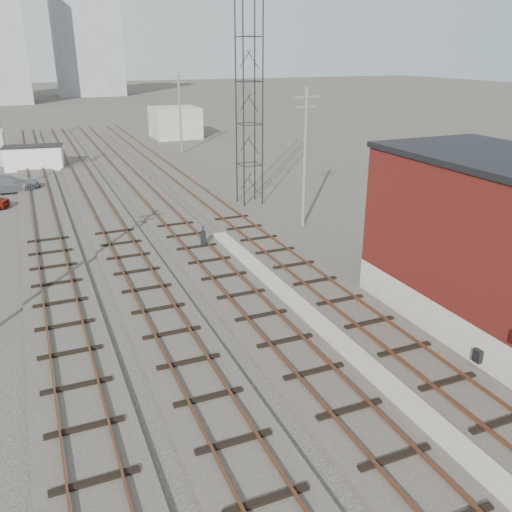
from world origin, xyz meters
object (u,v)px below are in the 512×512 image
switch_stand (203,239)px  car_grey (8,184)px  car_silver (6,184)px  site_trailer (34,157)px

switch_stand → car_grey: size_ratio=0.25×
car_silver → switch_stand: bearing=-157.8°
site_trailer → car_silver: bearing=-98.0°
car_grey → switch_stand: bearing=-155.6°
site_trailer → car_silver: site_trailer is taller
site_trailer → car_silver: (-2.58, -8.96, -0.49)m
switch_stand → site_trailer: bearing=118.3°
switch_stand → car_silver: car_silver is taller
site_trailer → car_grey: size_ratio=1.17×
switch_stand → car_grey: (-10.78, 19.40, 0.13)m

